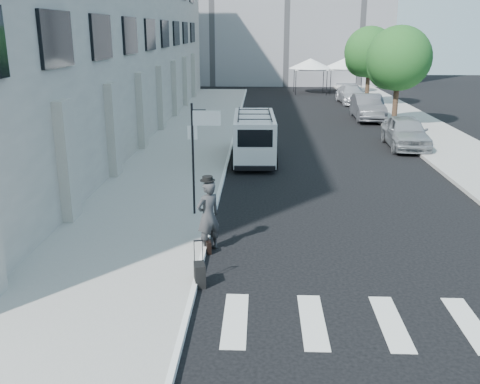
# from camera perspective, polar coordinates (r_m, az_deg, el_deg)

# --- Properties ---
(ground) EXTENTS (120.00, 120.00, 0.00)m
(ground) POSITION_cam_1_polar(r_m,az_deg,el_deg) (14.06, 4.19, -7.31)
(ground) COLOR black
(ground) RESTS_ON ground
(sidewalk_left) EXTENTS (4.50, 48.00, 0.15)m
(sidewalk_left) POSITION_cam_1_polar(r_m,az_deg,el_deg) (29.60, -5.05, 5.82)
(sidewalk_left) COLOR gray
(sidewalk_left) RESTS_ON ground
(sidewalk_right) EXTENTS (4.00, 56.00, 0.15)m
(sidewalk_right) POSITION_cam_1_polar(r_m,az_deg,el_deg) (34.63, 18.31, 6.66)
(sidewalk_right) COLOR gray
(sidewalk_right) RESTS_ON ground
(building_left) EXTENTS (10.00, 44.00, 12.00)m
(building_left) POSITION_cam_1_polar(r_m,az_deg,el_deg) (32.71, -18.14, 16.58)
(building_left) COLOR gray
(building_left) RESTS_ON ground
(sign_pole) EXTENTS (1.03, 0.07, 3.50)m
(sign_pole) POSITION_cam_1_polar(r_m,az_deg,el_deg) (16.42, -4.27, 5.98)
(sign_pole) COLOR black
(sign_pole) RESTS_ON sidewalk_left
(tree_near) EXTENTS (3.80, 3.83, 6.03)m
(tree_near) POSITION_cam_1_polar(r_m,az_deg,el_deg) (33.97, 16.36, 13.28)
(tree_near) COLOR black
(tree_near) RESTS_ON ground
(tree_far) EXTENTS (3.80, 3.83, 6.03)m
(tree_far) POSITION_cam_1_polar(r_m,az_deg,el_deg) (42.76, 13.48, 14.12)
(tree_far) COLOR black
(tree_far) RESTS_ON ground
(tent_left) EXTENTS (4.00, 4.00, 3.20)m
(tent_left) POSITION_cam_1_polar(r_m,az_deg,el_deg) (51.10, 7.54, 13.40)
(tent_left) COLOR black
(tent_left) RESTS_ON ground
(tent_right) EXTENTS (4.00, 4.00, 3.20)m
(tent_right) POSITION_cam_1_polar(r_m,az_deg,el_deg) (51.98, 11.10, 13.30)
(tent_right) COLOR black
(tent_right) RESTS_ON ground
(businessman) EXTENTS (0.85, 0.82, 1.96)m
(businessman) POSITION_cam_1_polar(r_m,az_deg,el_deg) (14.35, -3.41, -2.56)
(businessman) COLOR #303133
(businessman) RESTS_ON ground
(briefcase) EXTENTS (0.22, 0.46, 0.34)m
(briefcase) POSITION_cam_1_polar(r_m,az_deg,el_deg) (14.50, -3.42, -5.78)
(briefcase) COLOR black
(briefcase) RESTS_ON ground
(suitcase) EXTENTS (0.33, 0.44, 1.09)m
(suitcase) POSITION_cam_1_polar(r_m,az_deg,el_deg) (12.63, -4.32, -8.79)
(suitcase) COLOR black
(suitcase) RESTS_ON ground
(cargo_van) EXTENTS (2.06, 5.52, 2.08)m
(cargo_van) POSITION_cam_1_polar(r_m,az_deg,el_deg) (24.45, 1.52, 5.93)
(cargo_van) COLOR silver
(cargo_van) RESTS_ON ground
(parked_car_a) EXTENTS (2.07, 4.77, 1.60)m
(parked_car_a) POSITION_cam_1_polar(r_m,az_deg,el_deg) (28.40, 17.26, 6.13)
(parked_car_a) COLOR gray
(parked_car_a) RESTS_ON ground
(parked_car_b) EXTENTS (1.86, 5.04, 1.65)m
(parked_car_b) POSITION_cam_1_polar(r_m,az_deg,el_deg) (36.81, 13.46, 8.79)
(parked_car_b) COLOR #525359
(parked_car_b) RESTS_ON ground
(parked_car_c) EXTENTS (2.28, 5.01, 1.42)m
(parked_car_c) POSITION_cam_1_polar(r_m,az_deg,el_deg) (44.89, 11.82, 10.15)
(parked_car_c) COLOR #B1B3BA
(parked_car_c) RESTS_ON ground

